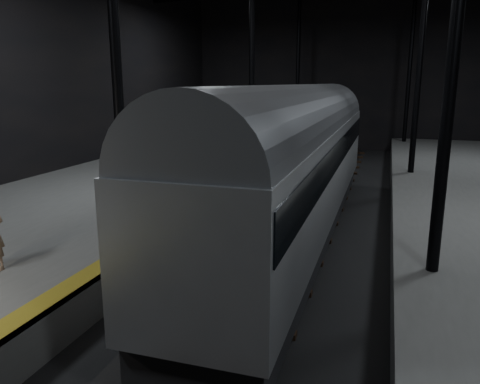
% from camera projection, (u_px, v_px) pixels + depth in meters
% --- Properties ---
extents(ground, '(44.00, 44.00, 0.00)m').
position_uv_depth(ground, '(295.00, 239.00, 15.30)').
color(ground, black).
rests_on(ground, ground).
extents(platform_left, '(9.00, 43.80, 1.00)m').
position_uv_depth(platform_left, '(96.00, 207.00, 17.38)').
color(platform_left, '#585856').
rests_on(platform_left, ground).
extents(tactile_strip, '(0.50, 43.80, 0.01)m').
position_uv_depth(tactile_strip, '(202.00, 202.00, 16.02)').
color(tactile_strip, '#9B901C').
rests_on(tactile_strip, platform_left).
extents(track, '(2.40, 43.00, 0.24)m').
position_uv_depth(track, '(295.00, 237.00, 15.28)').
color(track, '#3F3328').
rests_on(track, ground).
extents(train, '(2.72, 18.09, 4.84)m').
position_uv_depth(train, '(298.00, 157.00, 14.93)').
color(train, '#A7AAAF').
rests_on(train, ground).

